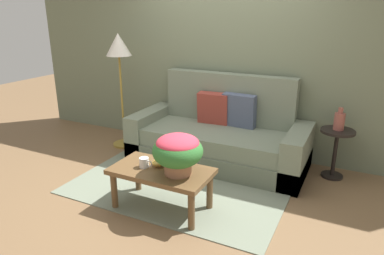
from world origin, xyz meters
TOP-DOWN VIEW (x-y plane):
  - ground_plane at (0.00, 0.00)m, footprint 14.00×14.00m
  - wall_back at (0.00, 1.14)m, footprint 6.40×0.12m
  - area_rug at (0.00, -0.03)m, footprint 2.37×1.92m
  - couch at (0.13, 0.65)m, footprint 2.25×0.95m
  - coffee_table at (0.07, -0.70)m, footprint 0.98×0.53m
  - side_table at (1.53, 0.80)m, footprint 0.39×0.39m
  - floor_lamp at (-1.33, 0.55)m, footprint 0.35×0.35m
  - potted_plant at (0.26, -0.71)m, footprint 0.48×0.48m
  - coffee_mug at (-0.10, -0.74)m, footprint 0.14×0.09m
  - snack_bowl at (0.01, -0.66)m, footprint 0.13×0.13m
  - table_vase at (1.53, 0.82)m, footprint 0.12×0.12m

SIDE VIEW (x-z plane):
  - ground_plane at x=0.00m, z-range 0.00..0.00m
  - area_rug at x=0.00m, z-range 0.00..0.01m
  - couch at x=0.13m, z-range -0.23..0.88m
  - coffee_table at x=0.07m, z-range 0.15..0.58m
  - side_table at x=1.53m, z-range 0.11..0.70m
  - snack_bowl at x=0.01m, z-range 0.43..0.50m
  - coffee_mug at x=-0.10m, z-range 0.43..0.53m
  - potted_plant at x=0.26m, z-range 0.47..0.86m
  - table_vase at x=1.53m, z-range 0.57..0.83m
  - floor_lamp at x=-1.33m, z-range 0.51..2.12m
  - wall_back at x=0.00m, z-range 0.00..2.80m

